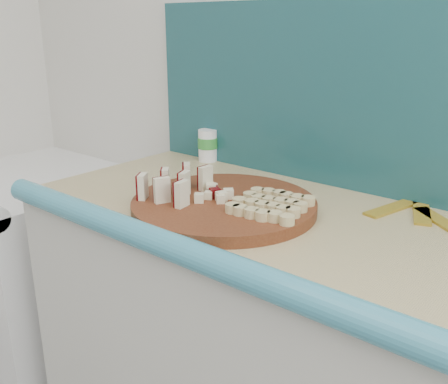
% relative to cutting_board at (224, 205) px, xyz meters
% --- Properties ---
extents(porcelain_fixture, '(0.70, 0.72, 0.84)m').
position_rel_cutting_board_xyz_m(porcelain_fixture, '(-0.99, 0.07, -0.52)').
color(porcelain_fixture, white).
rests_on(porcelain_fixture, ground).
extents(cutting_board, '(0.52, 0.52, 0.03)m').
position_rel_cutting_board_xyz_m(cutting_board, '(0.00, 0.00, 0.00)').
color(cutting_board, '#4F2011').
rests_on(cutting_board, kitchen_counter).
extents(apple_wedges, '(0.14, 0.19, 0.06)m').
position_rel_cutting_board_xyz_m(apple_wedges, '(-0.11, -0.05, 0.05)').
color(apple_wedges, beige).
rests_on(apple_wedges, cutting_board).
extents(apple_chunks, '(0.07, 0.08, 0.02)m').
position_rel_cutting_board_xyz_m(apple_chunks, '(-0.03, -0.01, 0.03)').
color(apple_chunks, '#F8F2C6').
rests_on(apple_chunks, cutting_board).
extents(banana_slices, '(0.19, 0.19, 0.02)m').
position_rel_cutting_board_xyz_m(banana_slices, '(0.12, 0.02, 0.02)').
color(banana_slices, '#CCB87D').
rests_on(banana_slices, cutting_board).
extents(canister, '(0.07, 0.07, 0.11)m').
position_rel_cutting_board_xyz_m(canister, '(-0.34, 0.33, 0.04)').
color(canister, white).
rests_on(canister, kitchen_counter).
extents(banana_peel, '(0.24, 0.20, 0.01)m').
position_rel_cutting_board_xyz_m(banana_peel, '(0.38, 0.27, -0.01)').
color(banana_peel, gold).
rests_on(banana_peel, kitchen_counter).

